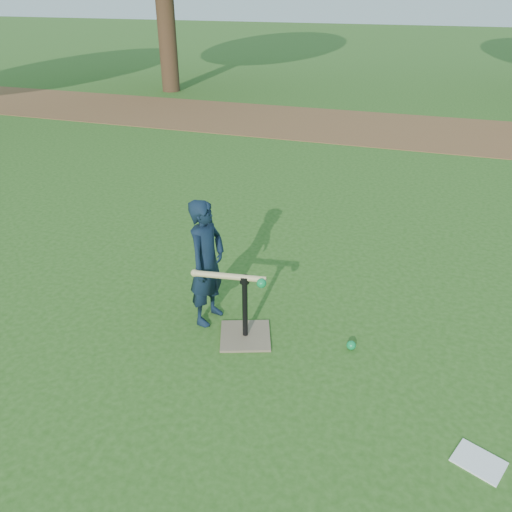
% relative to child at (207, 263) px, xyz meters
% --- Properties ---
extents(ground, '(80.00, 80.00, 0.00)m').
position_rel_child_xyz_m(ground, '(0.58, 0.03, -0.58)').
color(ground, '#285116').
rests_on(ground, ground).
extents(dirt_strip, '(24.00, 3.00, 0.01)m').
position_rel_child_xyz_m(dirt_strip, '(0.58, 7.53, -0.58)').
color(dirt_strip, brown).
rests_on(dirt_strip, ground).
extents(child, '(0.34, 0.46, 1.17)m').
position_rel_child_xyz_m(child, '(0.00, 0.00, 0.00)').
color(child, black).
rests_on(child, ground).
extents(wiffle_ball_ground, '(0.08, 0.08, 0.08)m').
position_rel_child_xyz_m(wiffle_ball_ground, '(1.31, -0.04, -0.54)').
color(wiffle_ball_ground, '#0C863F').
rests_on(wiffle_ball_ground, ground).
extents(clipboard, '(0.37, 0.33, 0.01)m').
position_rel_child_xyz_m(clipboard, '(2.27, -0.93, -0.58)').
color(clipboard, white).
rests_on(clipboard, ground).
extents(batting_tee, '(0.55, 0.55, 0.61)m').
position_rel_child_xyz_m(batting_tee, '(0.40, -0.16, -0.47)').
color(batting_tee, '#7D694F').
rests_on(batting_tee, ground).
extents(swing_action, '(0.65, 0.14, 0.08)m').
position_rel_child_xyz_m(swing_action, '(0.31, -0.19, 0.02)').
color(swing_action, tan).
rests_on(swing_action, ground).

